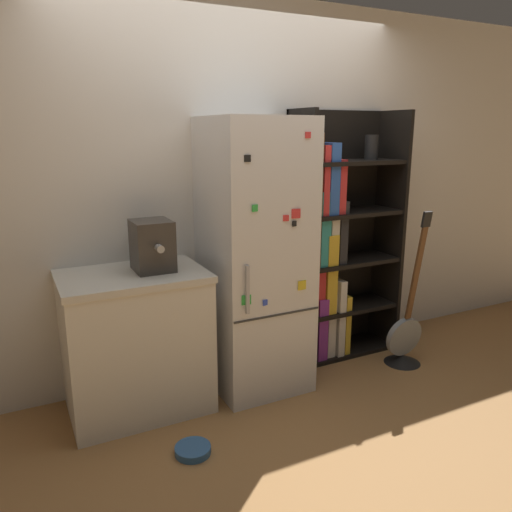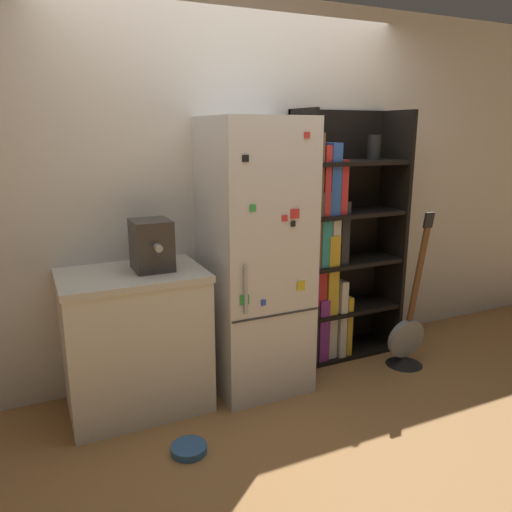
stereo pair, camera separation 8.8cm
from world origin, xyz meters
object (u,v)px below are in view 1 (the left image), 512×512
object	(u,v)px
espresso_machine	(152,246)
pet_bowl	(193,449)
refrigerator	(255,257)
bookshelf	(330,250)
guitar	(404,342)

from	to	relation	value
espresso_machine	pet_bowl	bearing A→B (deg)	-89.47
espresso_machine	pet_bowl	distance (m)	1.19
refrigerator	espresso_machine	size ratio (longest dim) A/B	5.83
pet_bowl	refrigerator	bearing A→B (deg)	41.05
refrigerator	bookshelf	bearing A→B (deg)	12.82
guitar	bookshelf	bearing A→B (deg)	134.01
bookshelf	espresso_machine	xyz separation A→B (m)	(-1.40, -0.14, 0.20)
bookshelf	espresso_machine	size ratio (longest dim) A/B	6.02
refrigerator	bookshelf	xyz separation A→B (m)	(0.72, 0.16, -0.06)
guitar	espresso_machine	bearing A→B (deg)	170.92
refrigerator	espresso_machine	xyz separation A→B (m)	(-0.68, 0.03, 0.14)
guitar	pet_bowl	size ratio (longest dim) A/B	5.90
bookshelf	pet_bowl	xyz separation A→B (m)	(-1.39, -0.75, -0.82)
bookshelf	guitar	world-z (taller)	bookshelf
refrigerator	bookshelf	world-z (taller)	bookshelf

